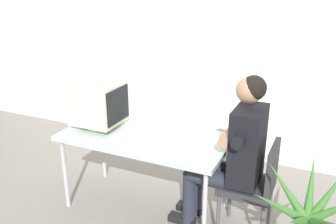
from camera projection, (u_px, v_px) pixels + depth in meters
The scene contains 8 objects.
ground_plane at pixel (147, 206), 3.46m from camera, with size 12.00×12.00×0.00m, color gray.
wall_back at pixel (229, 27), 4.02m from camera, with size 8.00×0.10×3.00m, color silver.
desk at pixel (145, 140), 3.23m from camera, with size 1.45×0.72×0.72m.
crt_monitor at pixel (98, 103), 3.31m from camera, with size 0.42×0.39×0.42m.
keyboard at pixel (129, 131), 3.26m from camera, with size 0.16×0.43×0.03m.
office_chair at pixel (254, 182), 2.92m from camera, with size 0.40×0.40×0.84m.
person_seated at pixel (233, 151), 2.91m from camera, with size 0.73×0.58×1.36m.
desk_mug at pixel (153, 119), 3.44m from camera, with size 0.09×0.10×0.11m.
Camera 1 is at (1.41, -2.59, 2.03)m, focal length 39.63 mm.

